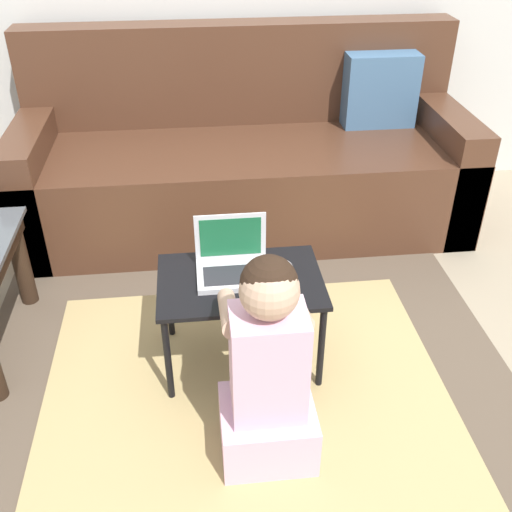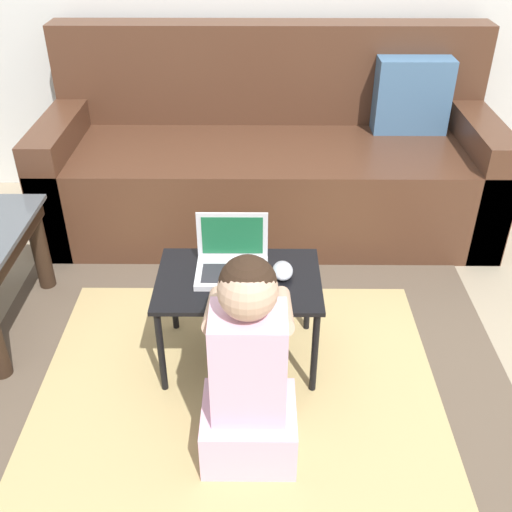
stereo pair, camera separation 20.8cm
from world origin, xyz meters
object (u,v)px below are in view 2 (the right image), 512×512
object	(u,v)px
couch	(271,162)
computer_mouse	(283,271)
laptop_desk	(239,288)
person_seated	(249,372)
laptop	(232,264)

from	to	relation	value
couch	computer_mouse	distance (m)	1.07
laptop_desk	person_seated	bearing A→B (deg)	-84.26
laptop_desk	couch	bearing A→B (deg)	83.27
couch	laptop	bearing A→B (deg)	-98.22
laptop_desk	laptop	distance (m)	0.09
laptop	computer_mouse	size ratio (longest dim) A/B	2.32
laptop	computer_mouse	distance (m)	0.18
laptop_desk	laptop	size ratio (longest dim) A/B	2.29
couch	laptop_desk	distance (m)	1.10
laptop_desk	person_seated	world-z (taller)	person_seated
laptop	person_seated	world-z (taller)	person_seated
couch	laptop	distance (m)	1.06
laptop_desk	computer_mouse	bearing A→B (deg)	6.44
laptop	person_seated	size ratio (longest dim) A/B	0.34
laptop	computer_mouse	bearing A→B (deg)	-6.75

